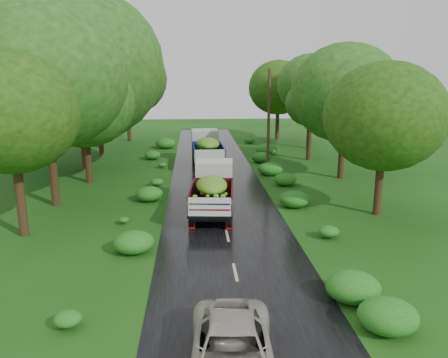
{
  "coord_description": "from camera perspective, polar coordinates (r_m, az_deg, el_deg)",
  "views": [
    {
      "loc": [
        -1.58,
        -15.87,
        7.69
      ],
      "look_at": [
        0.17,
        8.75,
        1.7
      ],
      "focal_mm": 35.0,
      "sensor_mm": 36.0,
      "label": 1
    }
  ],
  "objects": [
    {
      "name": "truck_far",
      "position": [
        37.18,
        -2.29,
        4.19
      ],
      "size": [
        2.64,
        6.79,
        2.81
      ],
      "rotation": [
        0.0,
        0.0,
        0.04
      ],
      "color": "black",
      "rests_on": "ground"
    },
    {
      "name": "utility_pole",
      "position": [
        34.11,
        5.84,
        7.6
      ],
      "size": [
        1.41,
        0.22,
        8.04
      ],
      "rotation": [
        0.0,
        0.0,
        0.01
      ],
      "color": "#382616",
      "rests_on": "ground"
    },
    {
      "name": "truck_near",
      "position": [
        24.42,
        -1.45,
        -1.1
      ],
      "size": [
        2.77,
        6.39,
        2.61
      ],
      "rotation": [
        0.0,
        0.0,
        -0.1
      ],
      "color": "black",
      "rests_on": "ground"
    },
    {
      "name": "road_lines",
      "position": [
        23.23,
        0.05,
        -5.64
      ],
      "size": [
        0.12,
        69.6,
        0.0
      ],
      "color": "#BFB78C",
      "rests_on": "road"
    },
    {
      "name": "ground",
      "position": [
        17.7,
        1.48,
        -12.12
      ],
      "size": [
        120.0,
        120.0,
        0.0
      ],
      "primitive_type": "plane",
      "color": "#123F0D",
      "rests_on": "ground"
    },
    {
      "name": "shrubs",
      "position": [
        30.8,
        -1.02,
        -0.15
      ],
      "size": [
        11.9,
        44.0,
        0.7
      ],
      "color": "#185F16",
      "rests_on": "ground"
    },
    {
      "name": "trees_left",
      "position": [
        37.99,
        -17.43,
        12.21
      ],
      "size": [
        6.73,
        34.55,
        10.57
      ],
      "color": "black",
      "rests_on": "ground"
    },
    {
      "name": "road",
      "position": [
        22.29,
        0.24,
        -6.51
      ],
      "size": [
        6.5,
        80.0,
        0.02
      ],
      "primitive_type": "cube",
      "color": "black",
      "rests_on": "ground"
    },
    {
      "name": "trees_right",
      "position": [
        39.24,
        12.14,
        10.78
      ],
      "size": [
        5.85,
        32.25,
        8.23
      ],
      "color": "black",
      "rests_on": "ground"
    },
    {
      "name": "car",
      "position": [
        12.1,
        1.07,
        -21.69
      ],
      "size": [
        2.55,
        4.98,
        1.35
      ],
      "primitive_type": "imported",
      "rotation": [
        0.0,
        0.0,
        -0.07
      ],
      "color": "#BFB5AA",
      "rests_on": "road"
    }
  ]
}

